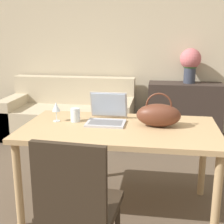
{
  "coord_description": "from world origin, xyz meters",
  "views": [
    {
      "loc": [
        0.38,
        -1.53,
        1.48
      ],
      "look_at": [
        0.02,
        0.84,
        0.86
      ],
      "focal_mm": 50.0,
      "sensor_mm": 36.0,
      "label": 1
    }
  ],
  "objects_px": {
    "flower_vase": "(190,62)",
    "couch": "(70,116)",
    "handbag": "(158,115)",
    "wine_glass": "(56,108)",
    "chair": "(77,203)",
    "drinking_glass": "(75,115)",
    "laptop": "(107,114)"
  },
  "relations": [
    {
      "from": "flower_vase",
      "to": "couch",
      "type": "bearing_deg",
      "value": -171.46
    },
    {
      "from": "flower_vase",
      "to": "handbag",
      "type": "bearing_deg",
      "value": -101.39
    },
    {
      "from": "couch",
      "to": "wine_glass",
      "type": "relative_size",
      "value": 10.97
    },
    {
      "from": "chair",
      "to": "couch",
      "type": "height_order",
      "value": "chair"
    },
    {
      "from": "couch",
      "to": "drinking_glass",
      "type": "height_order",
      "value": "drinking_glass"
    },
    {
      "from": "couch",
      "to": "chair",
      "type": "bearing_deg",
      "value": -72.81
    },
    {
      "from": "couch",
      "to": "handbag",
      "type": "bearing_deg",
      "value": -54.68
    },
    {
      "from": "handbag",
      "to": "couch",
      "type": "bearing_deg",
      "value": 125.32
    },
    {
      "from": "chair",
      "to": "handbag",
      "type": "bearing_deg",
      "value": 66.38
    },
    {
      "from": "flower_vase",
      "to": "laptop",
      "type": "bearing_deg",
      "value": -113.11
    },
    {
      "from": "laptop",
      "to": "flower_vase",
      "type": "bearing_deg",
      "value": 66.89
    },
    {
      "from": "wine_glass",
      "to": "handbag",
      "type": "distance_m",
      "value": 0.85
    },
    {
      "from": "couch",
      "to": "laptop",
      "type": "relative_size",
      "value": 5.71
    },
    {
      "from": "chair",
      "to": "couch",
      "type": "bearing_deg",
      "value": 111.67
    },
    {
      "from": "laptop",
      "to": "handbag",
      "type": "bearing_deg",
      "value": -9.76
    },
    {
      "from": "wine_glass",
      "to": "flower_vase",
      "type": "xyz_separation_m",
      "value": [
        1.26,
        2.01,
        0.21
      ]
    },
    {
      "from": "laptop",
      "to": "wine_glass",
      "type": "relative_size",
      "value": 1.92
    },
    {
      "from": "chair",
      "to": "wine_glass",
      "type": "relative_size",
      "value": 5.55
    },
    {
      "from": "couch",
      "to": "drinking_glass",
      "type": "bearing_deg",
      "value": -71.91
    },
    {
      "from": "couch",
      "to": "handbag",
      "type": "relative_size",
      "value": 5.15
    },
    {
      "from": "laptop",
      "to": "handbag",
      "type": "height_order",
      "value": "handbag"
    },
    {
      "from": "drinking_glass",
      "to": "couch",
      "type": "bearing_deg",
      "value": 108.09
    },
    {
      "from": "handbag",
      "to": "wine_glass",
      "type": "bearing_deg",
      "value": 178.66
    },
    {
      "from": "couch",
      "to": "flower_vase",
      "type": "bearing_deg",
      "value": 8.54
    },
    {
      "from": "laptop",
      "to": "flower_vase",
      "type": "height_order",
      "value": "flower_vase"
    },
    {
      "from": "chair",
      "to": "flower_vase",
      "type": "relative_size",
      "value": 1.9
    },
    {
      "from": "handbag",
      "to": "laptop",
      "type": "bearing_deg",
      "value": 170.24
    },
    {
      "from": "drinking_glass",
      "to": "handbag",
      "type": "height_order",
      "value": "handbag"
    },
    {
      "from": "drinking_glass",
      "to": "flower_vase",
      "type": "bearing_deg",
      "value": 61.06
    },
    {
      "from": "chair",
      "to": "couch",
      "type": "relative_size",
      "value": 0.51
    },
    {
      "from": "couch",
      "to": "wine_glass",
      "type": "bearing_deg",
      "value": -76.9
    },
    {
      "from": "wine_glass",
      "to": "handbag",
      "type": "relative_size",
      "value": 0.47
    }
  ]
}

